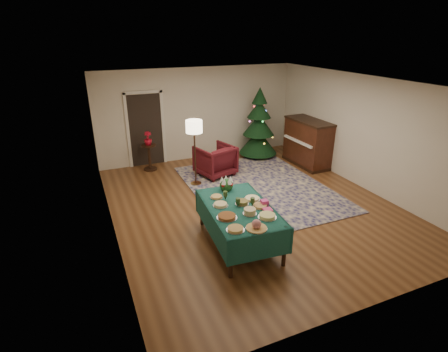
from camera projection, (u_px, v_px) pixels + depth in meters
name	position (u px, v px, depth m)	size (l,w,h in m)	color
room_shell	(253.00, 148.00, 7.41)	(7.00, 7.00, 7.00)	#593319
doorway	(146.00, 128.00, 9.88)	(1.08, 0.04, 2.16)	black
rug	(258.00, 187.00, 8.75)	(3.20, 4.20, 0.02)	#15144D
buffet_table	(239.00, 214.00, 6.26)	(1.28, 2.01, 0.75)	black
platter_0	(235.00, 229.00, 5.48)	(0.30, 0.30, 0.05)	silver
platter_1	(257.00, 225.00, 5.50)	(0.35, 0.35, 0.16)	silver
platter_2	(267.00, 216.00, 5.84)	(0.32, 0.32, 0.06)	silver
platter_3	(227.00, 217.00, 5.84)	(0.35, 0.35, 0.05)	silver
platter_4	(250.00, 212.00, 5.95)	(0.24, 0.24, 0.10)	silver
platter_5	(260.00, 206.00, 6.20)	(0.28, 0.28, 0.04)	silver
platter_6	(220.00, 205.00, 6.24)	(0.28, 0.28, 0.05)	silver
platter_7	(242.00, 202.00, 6.29)	(0.25, 0.25, 0.07)	silver
platter_8	(252.00, 198.00, 6.47)	(0.31, 0.31, 0.04)	silver
platter_9	(216.00, 197.00, 6.54)	(0.24, 0.24, 0.04)	silver
goblet_0	(225.00, 195.00, 6.43)	(0.08, 0.08, 0.18)	#2D471E
goblet_1	(253.00, 202.00, 6.18)	(0.08, 0.08, 0.18)	#2D471E
goblet_2	(238.00, 202.00, 6.17)	(0.08, 0.08, 0.18)	#2D471E
napkin_stack	(268.00, 210.00, 6.06)	(0.15, 0.15, 0.04)	#DF3E83
gift_box	(264.00, 203.00, 6.25)	(0.12, 0.12, 0.10)	#D33A8C
centerpiece	(226.00, 184.00, 6.81)	(0.27, 0.27, 0.31)	#1E4C1E
armchair	(215.00, 159.00, 9.37)	(0.89, 0.84, 0.92)	#4F1017
floor_lamp	(194.00, 131.00, 8.43)	(0.40, 0.40, 1.67)	#A57F3F
side_table	(149.00, 158.00, 9.77)	(0.41, 0.41, 0.73)	black
potted_plant	(148.00, 141.00, 9.58)	(0.21, 0.38, 0.21)	#B10C1F
christmas_tree	(259.00, 126.00, 10.63)	(1.55, 1.55, 2.12)	black
piano	(307.00, 143.00, 10.06)	(0.75, 1.54, 1.32)	black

